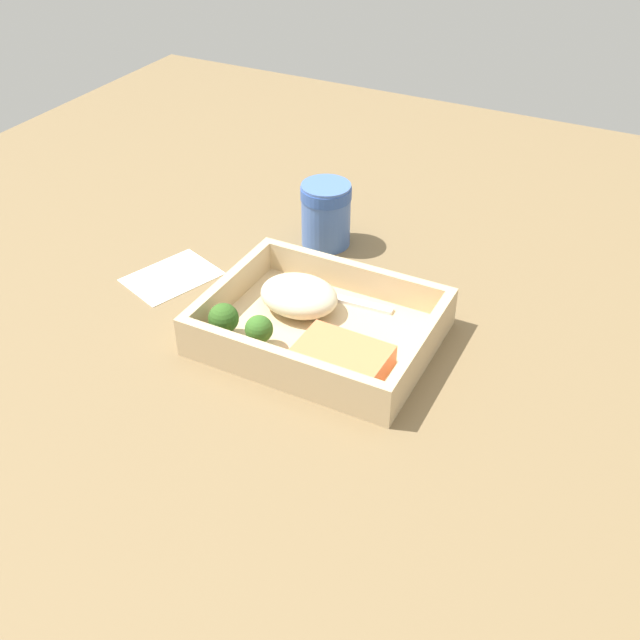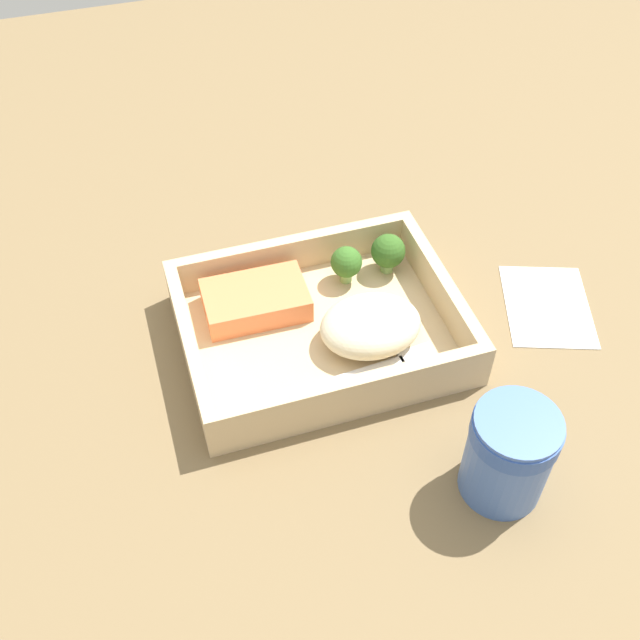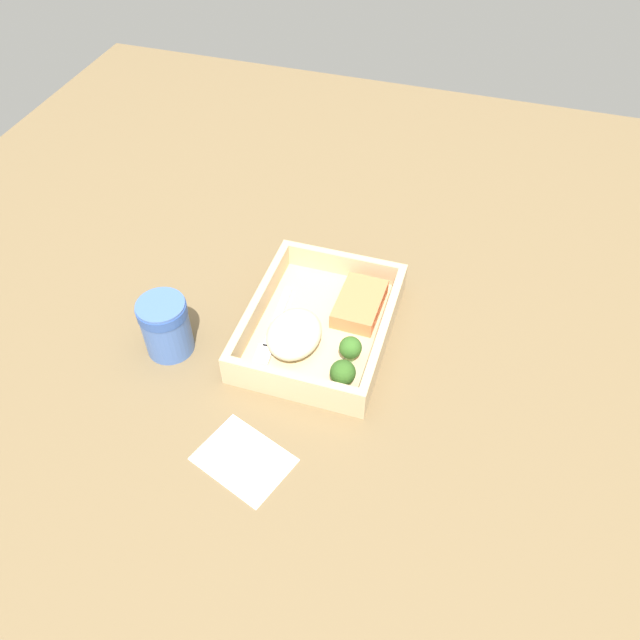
{
  "view_description": "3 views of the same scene",
  "coord_description": "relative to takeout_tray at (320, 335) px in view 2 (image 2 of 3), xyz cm",
  "views": [
    {
      "loc": [
        -31.55,
        61.54,
        54.03
      ],
      "look_at": [
        0.0,
        0.0,
        2.7
      ],
      "focal_mm": 42.0,
      "sensor_mm": 36.0,
      "label": 1
    },
    {
      "loc": [
        -14.54,
        -45.93,
        54.68
      ],
      "look_at": [
        0.0,
        0.0,
        2.7
      ],
      "focal_mm": 42.0,
      "sensor_mm": 36.0,
      "label": 2
    },
    {
      "loc": [
        58.95,
        18.33,
        69.28
      ],
      "look_at": [
        0.0,
        0.0,
        2.7
      ],
      "focal_mm": 35.0,
      "sensor_mm": 36.0,
      "label": 3
    }
  ],
  "objects": [
    {
      "name": "fork",
      "position": [
        2.51,
        -6.39,
        0.82
      ],
      "size": [
        15.88,
        2.79,
        0.44
      ],
      "color": "silver",
      "rests_on": "takeout_tray"
    },
    {
      "name": "mashed_potatoes",
      "position": [
        4.14,
        -2.57,
        2.61
      ],
      "size": [
        9.63,
        7.68,
        4.03
      ],
      "primitive_type": "ellipsoid",
      "color": "beige",
      "rests_on": "takeout_tray"
    },
    {
      "name": "receipt_slip",
      "position": [
        23.32,
        -2.77,
        -0.48
      ],
      "size": [
        11.74,
        13.52,
        0.24
      ],
      "primitive_type": "cube",
      "rotation": [
        0.0,
        0.0,
        -0.35
      ],
      "color": "white",
      "rests_on": "ground_plane"
    },
    {
      "name": "salmon_fillet",
      "position": [
        -5.14,
        4.62,
        1.87
      ],
      "size": [
        10.18,
        6.61,
        2.55
      ],
      "primitive_type": "cube",
      "rotation": [
        0.0,
        0.0,
        -0.03
      ],
      "color": "#EE7B48",
      "rests_on": "takeout_tray"
    },
    {
      "name": "broccoli_floret_1",
      "position": [
        4.63,
        5.84,
        3.02
      ],
      "size": [
        3.19,
        3.19,
        4.13
      ],
      "color": "#749F58",
      "rests_on": "takeout_tray"
    },
    {
      "name": "tray_rim",
      "position": [
        0.0,
        0.0,
        2.5
      ],
      "size": [
        26.03,
        20.2,
        3.79
      ],
      "color": "#CBB083",
      "rests_on": "takeout_tray"
    },
    {
      "name": "takeout_tray",
      "position": [
        0.0,
        0.0,
        0.0
      ],
      "size": [
        26.03,
        20.2,
        1.2
      ],
      "primitive_type": "cube",
      "color": "#CBB083",
      "rests_on": "ground_plane"
    },
    {
      "name": "broccoli_floret_2",
      "position": [
        9.18,
        6.03,
        3.11
      ],
      "size": [
        3.51,
        3.51,
        4.38
      ],
      "color": "#77A15B",
      "rests_on": "takeout_tray"
    },
    {
      "name": "paper_cup",
      "position": [
        9.24,
        -19.8,
        4.44
      ],
      "size": [
        6.95,
        6.95,
        9.02
      ],
      "color": "#476BB7",
      "rests_on": "ground_plane"
    },
    {
      "name": "ground_plane",
      "position": [
        0.0,
        0.0,
        -1.6
      ],
      "size": [
        160.0,
        160.0,
        2.0
      ],
      "primitive_type": "cube",
      "color": "brown"
    }
  ]
}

